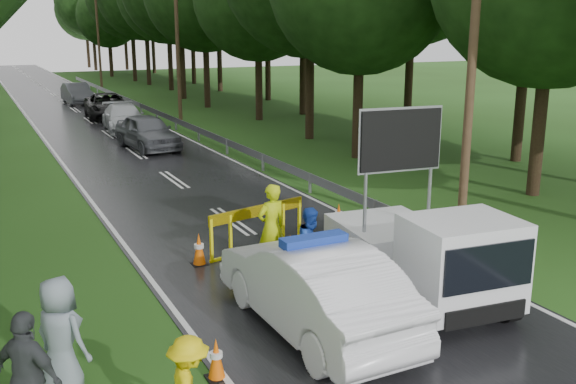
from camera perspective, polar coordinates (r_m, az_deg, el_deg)
ground at (r=14.01m, az=4.17°, el=-9.06°), size 160.00×160.00×0.00m
road at (r=41.94m, az=-17.17°, el=6.08°), size 7.00×140.00×0.02m
guardrail at (r=42.29m, az=-12.17°, el=7.19°), size 0.12×60.06×0.70m
utility_pole_near at (r=17.59m, az=16.13°, el=12.19°), size 1.40×0.24×10.00m
utility_pole_mid at (r=40.79m, az=-9.81°, el=13.42°), size 1.40×0.24×10.00m
utility_pole_far at (r=66.11m, az=-16.53°, el=13.31°), size 1.40×0.24×10.00m
police_sedan at (r=12.14m, az=2.27°, el=-8.44°), size 1.88×5.18×1.87m
work_truck at (r=13.59m, az=12.22°, el=-5.35°), size 2.62×5.06×3.88m
barrier at (r=16.31m, az=-2.73°, el=-2.22°), size 2.85×0.73×1.21m
officer at (r=15.06m, az=-1.48°, el=-3.13°), size 0.83×0.62×2.07m
civilian at (r=14.43m, az=2.10°, el=-4.68°), size 1.02×0.92×1.71m
bystander_mid at (r=9.70m, az=-22.03°, el=-15.04°), size 1.08×1.16×1.92m
bystander_right at (r=10.62m, az=-19.56°, el=-12.10°), size 1.07×1.13×1.94m
queue_car_first at (r=31.22m, az=-12.39°, el=5.25°), size 2.46×4.97×1.63m
queue_car_second at (r=37.07m, az=-14.37°, el=6.39°), size 2.46×5.22×1.47m
queue_car_third at (r=42.96m, az=-15.76°, el=7.39°), size 3.04×5.80×1.56m
queue_car_fourth at (r=51.90m, az=-18.24°, el=8.32°), size 1.86×4.81×1.56m
cone_near_left at (r=10.80m, az=-6.40°, el=-14.55°), size 0.34×0.34×0.72m
cone_center at (r=15.48m, az=0.20°, el=-5.23°), size 0.36×0.36×0.77m
cone_far at (r=15.87m, az=-1.03°, el=-4.94°), size 0.31×0.31×0.66m
cone_left_mid at (r=15.64m, az=-7.91°, el=-5.09°), size 0.38×0.38×0.80m
cone_right at (r=18.43m, az=4.53°, el=-2.12°), size 0.34×0.34×0.72m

